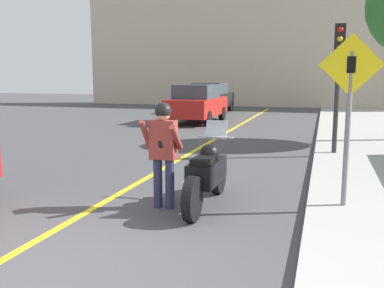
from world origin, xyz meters
The scene contains 9 objects.
ground_plane centered at (0.00, 0.00, 0.00)m, with size 80.00×80.00×0.00m, color #424244.
road_center_line centered at (-0.60, 6.00, 0.00)m, with size 0.12×36.00×0.01m.
building_backdrop centered at (0.00, 26.00, 4.02)m, with size 28.00×1.20×8.04m.
motorcycle centered at (1.06, 2.89, 0.51)m, with size 0.62×2.20×1.31m.
person_biker centered at (0.45, 2.57, 1.01)m, with size 0.59×0.46×1.66m.
crossing_sign centered at (3.14, 3.20, 1.65)m, with size 0.91×0.08×2.57m.
traffic_light centered at (3.08, 7.93, 2.36)m, with size 0.26×0.30×3.22m.
parked_car_red centered at (-2.63, 14.79, 0.86)m, with size 1.88×4.20×1.68m.
parked_car_black centered at (-3.37, 20.02, 0.86)m, with size 1.88×4.20×1.68m.
Camera 1 is at (2.79, -3.50, 2.05)m, focal length 40.00 mm.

